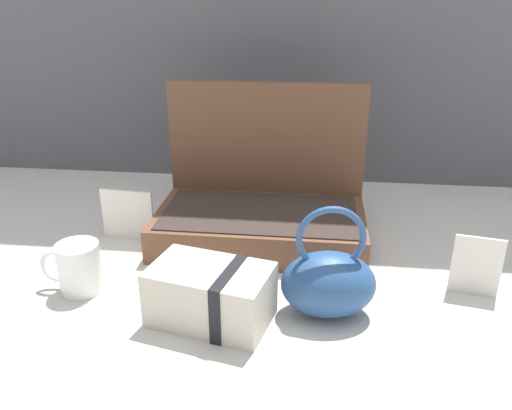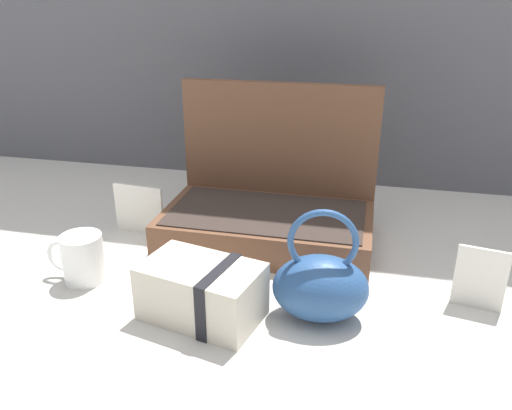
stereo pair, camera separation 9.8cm
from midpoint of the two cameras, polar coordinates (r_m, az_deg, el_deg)
ground_plane at (r=1.06m, az=-2.11°, el=-7.19°), size 6.00×6.00×0.00m
open_suitcase at (r=1.17m, az=-1.75°, el=-0.04°), size 0.46×0.28×0.34m
teal_pouch_handbag at (r=0.90m, az=4.95°, el=-8.53°), size 0.18×0.13×0.21m
cream_toiletry_bag at (r=0.90m, az=-8.03°, el=-9.93°), size 0.23×0.17×0.10m
coffee_mug at (r=1.05m, az=-21.72°, el=-6.54°), size 0.12×0.08×0.10m
info_card_left at (r=1.02m, az=20.74°, el=-6.46°), size 0.09×0.02×0.12m
poster_card_right at (r=1.21m, az=-16.33°, el=-1.09°), size 0.12×0.02×0.12m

